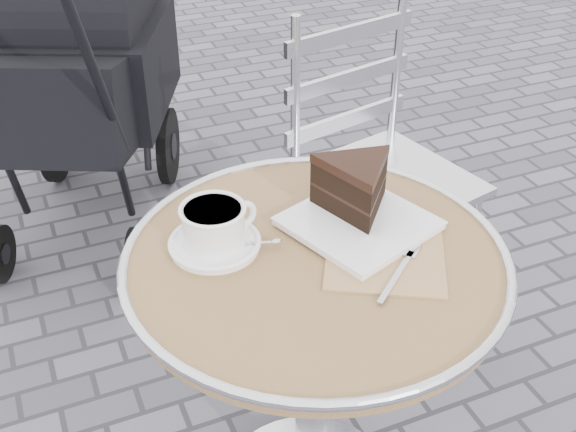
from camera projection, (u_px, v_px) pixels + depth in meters
name	position (u px, v px, depth m)	size (l,w,h in m)	color
cafe_table	(314.00, 322.00, 1.41)	(0.72, 0.72, 0.74)	silver
cappuccino_set	(215.00, 229.00, 1.32)	(0.19, 0.17, 0.09)	white
cake_plate_set	(357.00, 195.00, 1.38)	(0.30, 0.40, 0.13)	tan
bistro_chair	(364.00, 137.00, 2.01)	(0.51, 0.51, 0.95)	silver
baby_stroller	(80.00, 90.00, 2.46)	(0.89, 1.18, 1.12)	black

